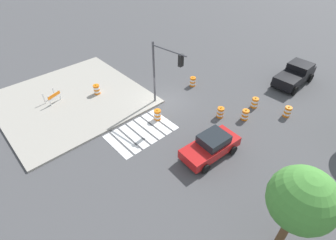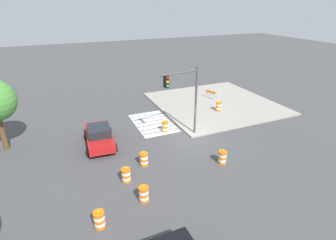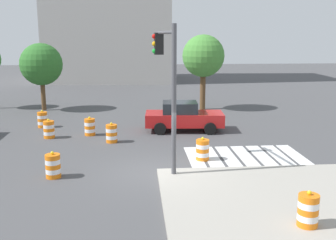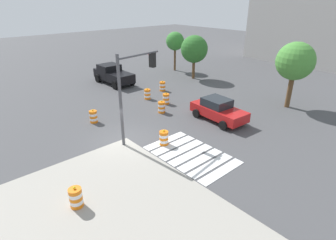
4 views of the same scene
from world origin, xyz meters
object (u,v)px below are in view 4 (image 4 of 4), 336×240
Objects in this scene: sports_car at (218,110)px; traffic_barrel_median_far at (147,94)px; traffic_barrel_crosswalk_end at (162,86)px; traffic_light_pole at (134,81)px; pickup_truck at (112,74)px; street_tree_streetside_far at (175,41)px; traffic_barrel_near_corner at (93,117)px; traffic_barrel_lane_center at (164,138)px; street_tree_streetside_near at (194,49)px; street_tree_streetside_mid at (295,62)px; traffic_barrel_median_near at (162,107)px; traffic_barrel_on_sidewalk at (76,198)px; traffic_barrel_far_curb at (166,99)px.

traffic_barrel_median_far is (-7.15, -1.09, -0.36)m from sports_car.
traffic_barrel_crosswalk_end is 0.19× the size of traffic_light_pole.
pickup_truck is at bearing 177.24° from traffic_barrel_median_far.
traffic_barrel_crosswalk_end is at bearing -51.07° from street_tree_streetside_far.
traffic_barrel_near_corner is 6.17m from traffic_barrel_lane_center.
traffic_barrel_crosswalk_end and traffic_barrel_median_far have the same top height.
pickup_truck is 10.13m from traffic_barrel_near_corner.
sports_car is 0.80× the size of traffic_light_pole.
traffic_light_pole is 1.16× the size of street_tree_streetside_near.
traffic_barrel_lane_center is 12.56m from street_tree_streetside_mid.
traffic_barrel_on_sidewalk is at bearing -59.04° from traffic_barrel_median_near.
street_tree_streetside_far is at bearing 166.46° from street_tree_streetside_near.
traffic_barrel_median_near is 1.00× the size of traffic_barrel_median_far.
traffic_barrel_on_sidewalk is at bearing -80.52° from sports_car.
traffic_barrel_near_corner is 0.22× the size of street_tree_streetside_near.
sports_car is at bearing 8.67° from traffic_barrel_median_far.
street_tree_streetside_far is at bearing 88.42° from pickup_truck.
traffic_light_pole is at bearing 10.21° from traffic_barrel_near_corner.
pickup_truck is at bearing 141.02° from traffic_barrel_near_corner.
street_tree_streetside_mid reaches higher than sports_car.
pickup_truck is 0.94× the size of traffic_light_pole.
traffic_barrel_median_far is (6.46, -0.31, -0.52)m from pickup_truck.
traffic_light_pole reaches higher than traffic_barrel_median_far.
traffic_light_pole is at bearing -102.48° from sports_car.
traffic_barrel_near_corner is 14.86m from street_tree_streetside_near.
traffic_barrel_lane_center is at bearing -44.90° from street_tree_streetside_far.
traffic_barrel_near_corner is 8.90m from traffic_barrel_crosswalk_end.
street_tree_streetside_near is (-9.39, 12.51, 2.80)m from traffic_barrel_lane_center.
pickup_truck is at bearing -155.31° from street_tree_streetside_mid.
traffic_barrel_near_corner is 0.19× the size of street_tree_streetside_mid.
sports_car is 0.85× the size of pickup_truck.
traffic_barrel_on_sidewalk is (7.74, -4.83, 0.15)m from traffic_barrel_near_corner.
traffic_barrel_crosswalk_end is 0.22× the size of street_tree_streetside_far.
traffic_barrel_median_far is 1.00× the size of traffic_barrel_lane_center.
traffic_barrel_far_curb is 13.36m from traffic_barrel_on_sidewalk.
street_tree_streetside_near is at bearing 60.59° from pickup_truck.
street_tree_streetside_mid is (6.02, 8.69, 3.34)m from traffic_barrel_median_near.
street_tree_streetside_near is (-9.20, 7.04, 2.43)m from sports_car.
traffic_barrel_on_sidewalk is at bearing -74.47° from traffic_barrel_lane_center.
street_tree_streetside_near reaches higher than traffic_barrel_crosswalk_end.
traffic_barrel_far_curb is at bearing 0.81° from pickup_truck.
traffic_barrel_median_far is (-3.30, 1.12, 0.00)m from traffic_barrel_median_near.
pickup_truck is 1.09× the size of street_tree_streetside_near.
street_tree_streetside_mid is (7.91, 13.62, 3.34)m from traffic_barrel_near_corner.
traffic_barrel_median_near is at bearing -18.80° from traffic_barrel_median_far.
street_tree_streetside_mid is (2.16, 6.47, 2.98)m from sports_car.
street_tree_streetside_near reaches higher than traffic_barrel_far_curb.
traffic_barrel_median_far is at bearing -2.76° from pickup_truck.
pickup_truck reaches higher than traffic_barrel_crosswalk_end.
traffic_barrel_median_far is 1.00× the size of traffic_barrel_far_curb.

